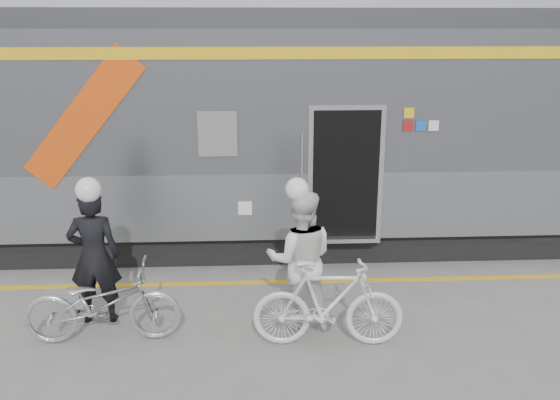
{
  "coord_description": "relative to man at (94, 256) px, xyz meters",
  "views": [
    {
      "loc": [
        -0.0,
        -6.33,
        3.84
      ],
      "look_at": [
        0.39,
        1.6,
        1.5
      ],
      "focal_mm": 38.0,
      "sensor_mm": 36.0,
      "label": 1
    }
  ],
  "objects": [
    {
      "name": "man",
      "position": [
        0.0,
        0.0,
        0.0
      ],
      "size": [
        0.69,
        0.47,
        1.85
      ],
      "primitive_type": "imported",
      "rotation": [
        0.0,
        0.0,
        3.18
      ],
      "color": "black",
      "rests_on": "ground"
    },
    {
      "name": "helmet_woman",
      "position": [
        2.71,
        -0.25,
        1.08
      ],
      "size": [
        0.3,
        0.3,
        0.3
      ],
      "primitive_type": "sphere",
      "color": "white",
      "rests_on": "woman"
    },
    {
      "name": "helmet_man",
      "position": [
        0.0,
        0.0,
        1.08
      ],
      "size": [
        0.32,
        0.32,
        0.32
      ],
      "primitive_type": "sphere",
      "color": "white",
      "rests_on": "man"
    },
    {
      "name": "ground",
      "position": [
        2.09,
        -1.04,
        -0.92
      ],
      "size": [
        90.0,
        90.0,
        0.0
      ],
      "primitive_type": "plane",
      "color": "slate",
      "rests_on": "ground"
    },
    {
      "name": "bicycle_left",
      "position": [
        0.2,
        -0.55,
        -0.42
      ],
      "size": [
        1.96,
        0.76,
        1.02
      ],
      "primitive_type": "imported",
      "rotation": [
        0.0,
        0.0,
        1.61
      ],
      "color": "#B0B4B8",
      "rests_on": "ground"
    },
    {
      "name": "safety_strip",
      "position": [
        2.09,
        1.11,
        -0.92
      ],
      "size": [
        24.0,
        0.12,
        0.01
      ],
      "primitive_type": "cube",
      "color": "gold",
      "rests_on": "ground"
    },
    {
      "name": "bicycle_right",
      "position": [
        3.01,
        -0.8,
        -0.36
      ],
      "size": [
        1.9,
        0.63,
        1.13
      ],
      "primitive_type": "imported",
      "rotation": [
        0.0,
        0.0,
        1.51
      ],
      "color": "silver",
      "rests_on": "ground"
    },
    {
      "name": "woman",
      "position": [
        2.71,
        -0.25,
        0.0
      ],
      "size": [
        0.94,
        0.75,
        1.86
      ],
      "primitive_type": "imported",
      "rotation": [
        0.0,
        0.0,
        3.09
      ],
      "color": "silver",
      "rests_on": "ground"
    },
    {
      "name": "train",
      "position": [
        1.38,
        3.15,
        1.13
      ],
      "size": [
        24.0,
        3.17,
        4.1
      ],
      "color": "black",
      "rests_on": "ground"
    }
  ]
}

